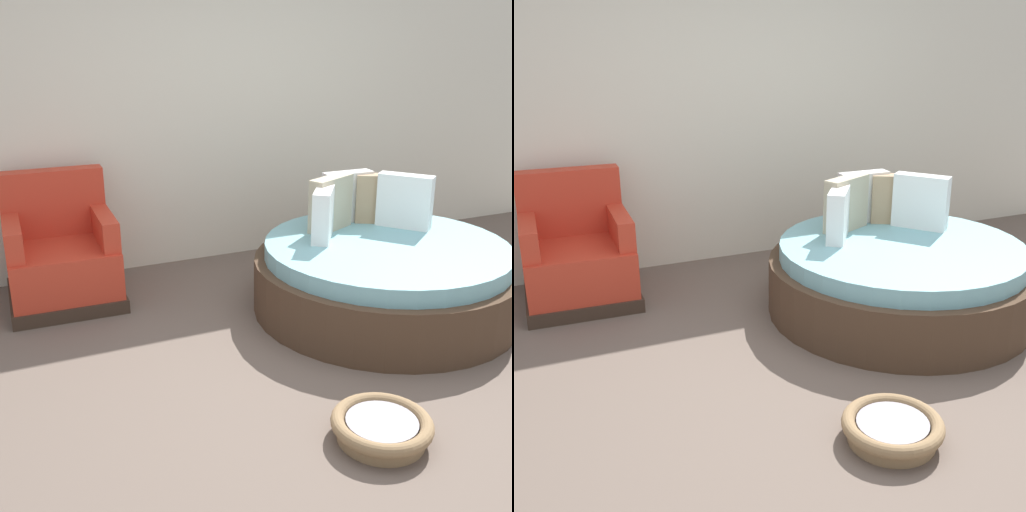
% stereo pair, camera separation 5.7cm
% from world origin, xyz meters
% --- Properties ---
extents(ground_plane, '(8.00, 8.00, 0.02)m').
position_xyz_m(ground_plane, '(0.00, 0.00, -0.01)').
color(ground_plane, '#66564C').
extents(back_wall, '(8.00, 0.12, 2.66)m').
position_xyz_m(back_wall, '(0.00, 2.46, 1.33)').
color(back_wall, silver).
rests_on(back_wall, ground_plane).
extents(round_daybed, '(1.87, 1.87, 0.91)m').
position_xyz_m(round_daybed, '(0.88, 0.85, 0.27)').
color(round_daybed, '#473323').
rests_on(round_daybed, ground_plane).
extents(red_armchair, '(0.82, 0.82, 0.94)m').
position_xyz_m(red_armchair, '(-1.21, 1.96, 0.33)').
color(red_armchair, '#38281E').
rests_on(red_armchair, ground_plane).
extents(pet_basket, '(0.51, 0.51, 0.13)m').
position_xyz_m(pet_basket, '(-0.03, -0.48, 0.07)').
color(pet_basket, '#8E704C').
rests_on(pet_basket, ground_plane).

